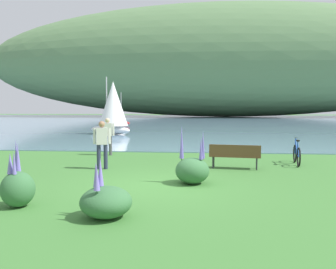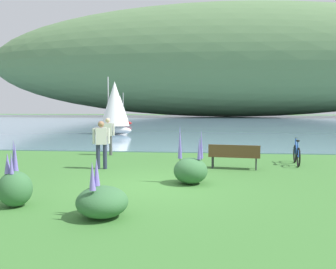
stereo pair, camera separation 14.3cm
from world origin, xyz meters
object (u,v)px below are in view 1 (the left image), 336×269
object	(u,v)px
bicycle_leaning_near_bench	(297,154)
person_at_shoreline	(108,134)
park_bench_near_camera	(235,154)
sailboat_nearest_to_shore	(118,110)
sailboat_mid_bay	(113,107)
person_on_the_grass	(102,142)

from	to	relation	value
bicycle_leaning_near_bench	person_at_shoreline	bearing A→B (deg)	166.52
park_bench_near_camera	sailboat_nearest_to_shore	size ratio (longest dim) A/B	0.48
person_at_shoreline	sailboat_mid_bay	size ratio (longest dim) A/B	0.37
bicycle_leaning_near_bench	sailboat_mid_bay	bearing A→B (deg)	127.80
person_at_shoreline	sailboat_nearest_to_shore	distance (m)	26.08
sailboat_nearest_to_shore	sailboat_mid_bay	distance (m)	13.89
person_on_the_grass	sailboat_nearest_to_shore	bearing A→B (deg)	102.28
bicycle_leaning_near_bench	person_on_the_grass	size ratio (longest dim) A/B	1.03
park_bench_near_camera	person_on_the_grass	distance (m)	4.74
person_at_shoreline	sailboat_mid_bay	world-z (taller)	sailboat_mid_bay
park_bench_near_camera	sailboat_mid_bay	size ratio (longest dim) A/B	0.40
person_at_shoreline	park_bench_near_camera	bearing A→B (deg)	-29.66
park_bench_near_camera	person_at_shoreline	xyz separation A→B (m)	(-5.45, 3.10, 0.46)
person_at_shoreline	sailboat_mid_bay	distance (m)	12.24
person_at_shoreline	person_on_the_grass	distance (m)	3.65
sailboat_nearest_to_shore	sailboat_mid_bay	world-z (taller)	sailboat_mid_bay
person_at_shoreline	sailboat_nearest_to_shore	xyz separation A→B (m)	(-5.57, 25.46, 0.89)
bicycle_leaning_near_bench	park_bench_near_camera	bearing A→B (deg)	-153.95
bicycle_leaning_near_bench	person_at_shoreline	distance (m)	8.16
person_at_shoreline	sailboat_mid_bay	bearing A→B (deg)	103.08
park_bench_near_camera	bicycle_leaning_near_bench	bearing A→B (deg)	26.05
park_bench_near_camera	person_on_the_grass	xyz separation A→B (m)	(-4.70, -0.47, 0.46)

